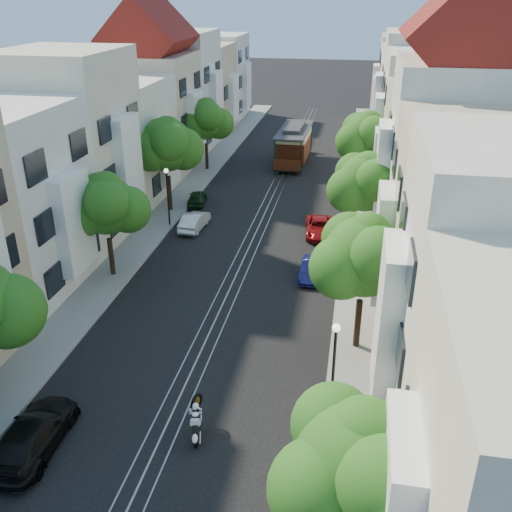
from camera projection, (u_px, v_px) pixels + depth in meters
The scene contains 25 objects.
ground at pixel (269, 203), 45.29m from camera, with size 200.00×200.00×0.00m, color black.
sidewalk_east at pixel (362, 208), 44.10m from camera, with size 2.50×80.00×0.12m, color gray.
sidewalk_west at pixel (182, 197), 46.44m from camera, with size 2.50×80.00×0.12m, color gray.
rail_left at pixel (263, 203), 45.38m from camera, with size 0.06×80.00×0.02m, color gray.
rail_slot at pixel (269, 203), 45.29m from camera, with size 0.06×80.00×0.02m, color gray.
rail_right at pixel (276, 204), 45.20m from camera, with size 0.06×80.00×0.02m, color gray.
lane_line at pixel (269, 203), 45.29m from camera, with size 0.08×80.00×0.01m, color tan.
townhouses_east at pixel (432, 146), 41.09m from camera, with size 7.75×72.00×12.00m.
townhouses_west at pixel (122, 134), 44.95m from camera, with size 7.75×72.00×11.76m.
tree_e_a at pixel (360, 468), 14.66m from camera, with size 4.72×3.87×6.27m.
tree_e_b at pixel (365, 258), 25.18m from camera, with size 4.93×4.08×6.68m.
tree_e_c at pixel (366, 184), 35.02m from camera, with size 4.84×3.99×6.52m.
tree_e_d at pixel (367, 138), 44.69m from camera, with size 5.01×4.16×6.85m.
tree_w_b at pixel (106, 206), 32.09m from camera, with size 4.72×3.87×6.27m.
tree_w_c at pixel (167, 146), 41.58m from camera, with size 5.13×4.28×7.09m.
tree_w_d at pixel (206, 121), 51.56m from camera, with size 4.84×3.99×6.52m.
lamp_east at pixel (334, 356), 21.72m from camera, with size 0.32×0.32×4.16m.
lamp_west at pixel (167, 188), 39.76m from camera, with size 0.32×0.32×4.16m.
sportbike_rider at pixel (196, 419), 21.55m from camera, with size 0.66×1.93×1.47m.
cable_car at pixel (294, 143), 54.89m from camera, with size 2.93×8.77×3.35m.
parked_car_e_mid at pixel (311, 269), 33.56m from camera, with size 1.12×3.22×1.06m, color #0B0E3B.
parked_car_e_far at pixel (320, 227), 39.31m from camera, with size 1.85×4.00×1.11m, color maroon.
parked_car_w_near at pixel (33, 434), 20.97m from camera, with size 1.93×4.74×1.38m, color black.
parked_car_w_mid at pixel (194, 221), 40.27m from camera, with size 1.27×3.64×1.20m, color silver.
parked_car_w_far at pixel (197, 197), 44.93m from camera, with size 1.28×3.19×1.09m, color black.
Camera 1 is at (6.56, -14.23, 15.61)m, focal length 40.00 mm.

